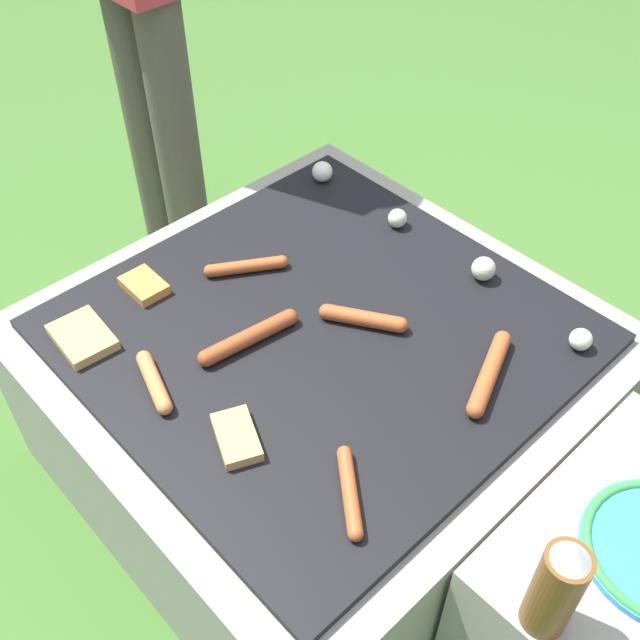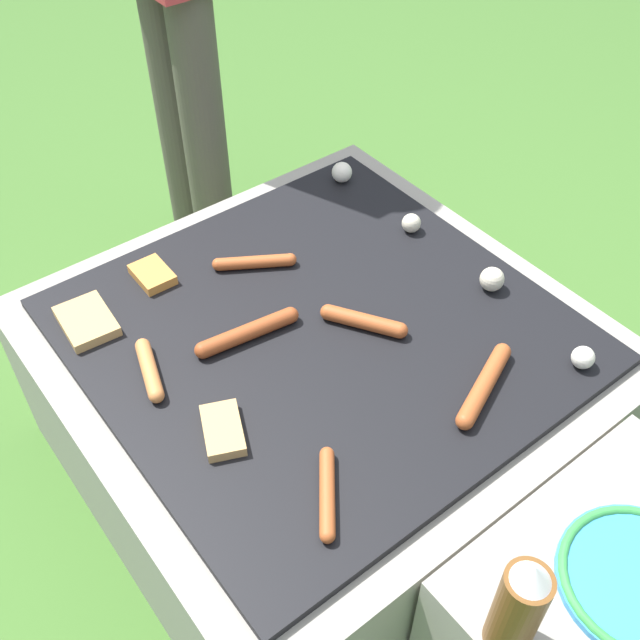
% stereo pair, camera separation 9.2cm
% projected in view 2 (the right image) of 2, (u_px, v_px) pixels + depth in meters
% --- Properties ---
extents(ground_plane, '(14.00, 14.00, 0.00)m').
position_uv_depth(ground_plane, '(320.00, 459.00, 1.70)').
color(ground_plane, '#3D6628').
extents(grill, '(0.94, 0.94, 0.43)m').
position_uv_depth(grill, '(320.00, 400.00, 1.55)').
color(grill, gray).
rests_on(grill, ground_plane).
extents(sausage_front_center, '(0.14, 0.11, 0.02)m').
position_uv_depth(sausage_front_center, '(327.00, 493.00, 1.13)').
color(sausage_front_center, '#A34C23').
rests_on(sausage_front_center, grill).
extents(sausage_back_left, '(0.14, 0.06, 0.03)m').
position_uv_depth(sausage_back_left, '(149.00, 370.00, 1.31)').
color(sausage_back_left, '#C6753D').
rests_on(sausage_back_left, grill).
extents(sausage_front_left, '(0.05, 0.21, 0.03)m').
position_uv_depth(sausage_front_left, '(248.00, 332.00, 1.37)').
color(sausage_front_left, '#93421E').
rests_on(sausage_front_left, grill).
extents(sausage_mid_left, '(0.15, 0.10, 0.03)m').
position_uv_depth(sausage_mid_left, '(364.00, 321.00, 1.39)').
color(sausage_mid_left, '#A34C23').
rests_on(sausage_mid_left, grill).
extents(sausage_back_center, '(0.10, 0.15, 0.03)m').
position_uv_depth(sausage_back_center, '(254.00, 262.00, 1.51)').
color(sausage_back_center, '#A34C23').
rests_on(sausage_back_center, grill).
extents(sausage_mid_right, '(0.10, 0.19, 0.03)m').
position_uv_depth(sausage_mid_right, '(484.00, 385.00, 1.28)').
color(sausage_mid_right, '#A34C23').
rests_on(sausage_mid_right, grill).
extents(bread_slice_left, '(0.09, 0.07, 0.02)m').
position_uv_depth(bread_slice_left, '(153.00, 275.00, 1.49)').
color(bread_slice_left, '#D18438').
rests_on(bread_slice_left, grill).
extents(bread_slice_center, '(0.12, 0.10, 0.02)m').
position_uv_depth(bread_slice_center, '(223.00, 430.00, 1.22)').
color(bread_slice_center, tan).
rests_on(bread_slice_center, grill).
extents(bread_slice_right, '(0.13, 0.10, 0.02)m').
position_uv_depth(bread_slice_right, '(87.00, 321.00, 1.40)').
color(bread_slice_right, tan).
rests_on(bread_slice_right, grill).
extents(mushroom_row, '(0.75, 0.07, 0.05)m').
position_uv_depth(mushroom_row, '(442.00, 246.00, 1.53)').
color(mushroom_row, silver).
rests_on(mushroom_row, grill).
extents(condiment_bottle, '(0.06, 0.06, 0.20)m').
position_uv_depth(condiment_bottle, '(519.00, 607.00, 0.93)').
color(condiment_bottle, brown).
rests_on(condiment_bottle, side_ledge).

